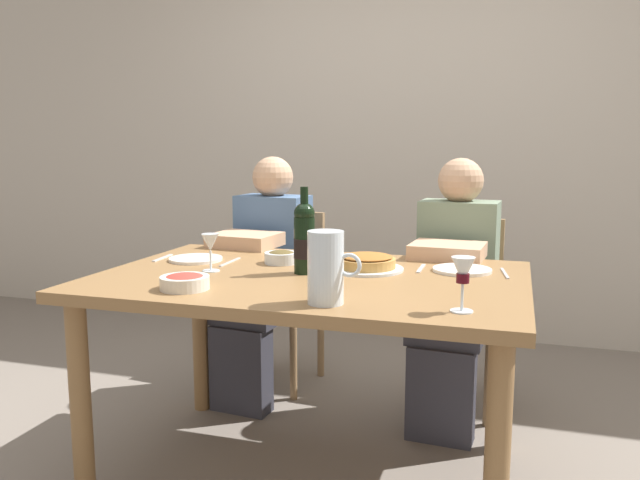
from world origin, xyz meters
name	(u,v)px	position (x,y,z in m)	size (l,w,h in m)	color
ground_plane	(311,474)	(0.00, 0.00, 0.00)	(8.00, 8.00, 0.00)	slate
back_wall	(406,115)	(0.00, 1.96, 1.40)	(8.00, 0.10, 2.80)	beige
dining_table	(310,300)	(0.00, 0.00, 0.67)	(1.50, 1.00, 0.76)	olive
wine_bottle	(304,238)	(-0.03, 0.02, 0.89)	(0.08, 0.08, 0.31)	black
water_pitcher	(326,272)	(0.17, -0.37, 0.85)	(0.16, 0.11, 0.21)	silver
baked_tart	(367,263)	(0.17, 0.15, 0.79)	(0.27, 0.27, 0.06)	silver
salad_bowl	(185,281)	(-0.32, -0.33, 0.79)	(0.16, 0.16, 0.05)	silver
olive_bowl	(281,257)	(-0.18, 0.18, 0.79)	(0.13, 0.13, 0.05)	silver
wine_glass_left_diner	(463,273)	(0.56, -0.35, 0.87)	(0.07, 0.07, 0.16)	silver
wine_glass_right_diner	(210,244)	(-0.37, -0.04, 0.86)	(0.06, 0.06, 0.14)	silver
dinner_plate_left_setting	(196,259)	(-0.53, 0.13, 0.77)	(0.21, 0.21, 0.01)	white
dinner_plate_right_setting	(462,270)	(0.51, 0.23, 0.77)	(0.21, 0.21, 0.01)	white
fork_left_setting	(163,258)	(-0.68, 0.13, 0.76)	(0.16, 0.01, 0.01)	silver
knife_left_setting	(230,262)	(-0.38, 0.13, 0.76)	(0.18, 0.01, 0.01)	silver
knife_right_setting	(505,273)	(0.66, 0.23, 0.76)	(0.18, 0.01, 0.01)	silver
spoon_right_setting	(421,268)	(0.36, 0.23, 0.76)	(0.16, 0.01, 0.01)	silver
chair_left	(284,285)	(-0.44, 0.91, 0.50)	(0.44, 0.44, 0.87)	#9E7A51
diner_left	(263,271)	(-0.46, 0.68, 0.62)	(0.37, 0.53, 1.16)	#4C6B93
chair_right	(460,299)	(0.46, 0.89, 0.50)	(0.43, 0.43, 0.87)	#9E7A51
diner_right	(453,284)	(0.44, 0.65, 0.62)	(0.36, 0.52, 1.16)	gray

